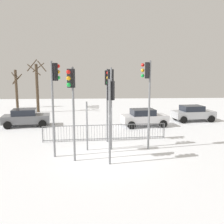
{
  "coord_description": "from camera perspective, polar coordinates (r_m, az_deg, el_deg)",
  "views": [
    {
      "loc": [
        -0.38,
        -12.26,
        4.44
      ],
      "look_at": [
        0.47,
        3.67,
        1.85
      ],
      "focal_mm": 38.36,
      "sensor_mm": 36.0,
      "label": 1
    }
  ],
  "objects": [
    {
      "name": "bare_tree_left",
      "position": [
        33.27,
        -21.82,
        5.38
      ],
      "size": [
        1.34,
        1.26,
        4.88
      ],
      "color": "#473828",
      "rests_on": "ground"
    },
    {
      "name": "ground_plane",
      "position": [
        13.05,
        -1.21,
        -10.68
      ],
      "size": [
        60.0,
        60.0,
        0.0
      ],
      "primitive_type": "plane",
      "color": "white"
    },
    {
      "name": "traffic_light_rear_right",
      "position": [
        12.8,
        -13.56,
        5.62
      ],
      "size": [
        0.47,
        0.47,
        5.06
      ],
      "rotation": [
        0.0,
        0.0,
        5.51
      ],
      "color": "slate",
      "rests_on": "ground"
    },
    {
      "name": "traffic_light_mid_left",
      "position": [
        11.48,
        -0.32,
        2.3
      ],
      "size": [
        0.38,
        0.54,
        4.17
      ],
      "rotation": [
        0.0,
        0.0,
        5.9
      ],
      "color": "slate",
      "rests_on": "ground"
    },
    {
      "name": "traffic_light_foreground_left",
      "position": [
        15.1,
        -1.09,
        5.46
      ],
      "size": [
        0.34,
        0.57,
        4.71
      ],
      "rotation": [
        0.0,
        0.0,
        3.24
      ],
      "color": "slate",
      "rests_on": "ground"
    },
    {
      "name": "direction_sign_post",
      "position": [
        13.82,
        -5.73,
        -2.65
      ],
      "size": [
        0.74,
        0.34,
        2.86
      ],
      "rotation": [
        0.0,
        0.0,
        0.38
      ],
      "color": "slate",
      "rests_on": "ground"
    },
    {
      "name": "traffic_light_rear_left",
      "position": [
        13.74,
        -0.32,
        5.23
      ],
      "size": [
        0.35,
        0.57,
        4.76
      ],
      "rotation": [
        0.0,
        0.0,
        0.14
      ],
      "color": "slate",
      "rests_on": "ground"
    },
    {
      "name": "traffic_light_foreground_right",
      "position": [
        13.82,
        8.41,
        6.29
      ],
      "size": [
        0.56,
        0.37,
        5.15
      ],
      "rotation": [
        0.0,
        0.0,
        1.31
      ],
      "color": "slate",
      "rests_on": "ground"
    },
    {
      "name": "car_silver_far",
      "position": [
        23.62,
        18.69,
        -0.22
      ],
      "size": [
        3.97,
        2.29,
        1.47
      ],
      "rotation": [
        0.0,
        0.0,
        0.11
      ],
      "color": "#B2B5BA",
      "rests_on": "ground"
    },
    {
      "name": "pedestrian_guard_railing",
      "position": [
        16.0,
        -1.63,
        -4.84
      ],
      "size": [
        8.18,
        0.65,
        1.07
      ],
      "rotation": [
        0.0,
        0.0,
        0.07
      ],
      "color": "slate",
      "rests_on": "ground"
    },
    {
      "name": "bare_tree_centre",
      "position": [
        28.58,
        -17.42,
        6.05
      ],
      "size": [
        2.06,
        2.05,
        6.04
      ],
      "color": "#473828",
      "rests_on": "ground"
    },
    {
      "name": "traffic_light_mid_right",
      "position": [
        11.8,
        -9.58,
        4.41
      ],
      "size": [
        0.38,
        0.54,
        4.75
      ],
      "rotation": [
        0.0,
        0.0,
        2.76
      ],
      "color": "slate",
      "rests_on": "ground"
    },
    {
      "name": "car_white_mid",
      "position": [
        20.35,
        7.63,
        -1.26
      ],
      "size": [
        4.0,
        2.36,
        1.47
      ],
      "rotation": [
        0.0,
        0.0,
        0.14
      ],
      "color": "silver",
      "rests_on": "ground"
    },
    {
      "name": "car_grey_near",
      "position": [
        21.44,
        -19.82,
        -1.2
      ],
      "size": [
        4.02,
        2.42,
        1.47
      ],
      "rotation": [
        0.0,
        0.0,
        0.16
      ],
      "color": "slate",
      "rests_on": "ground"
    }
  ]
}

